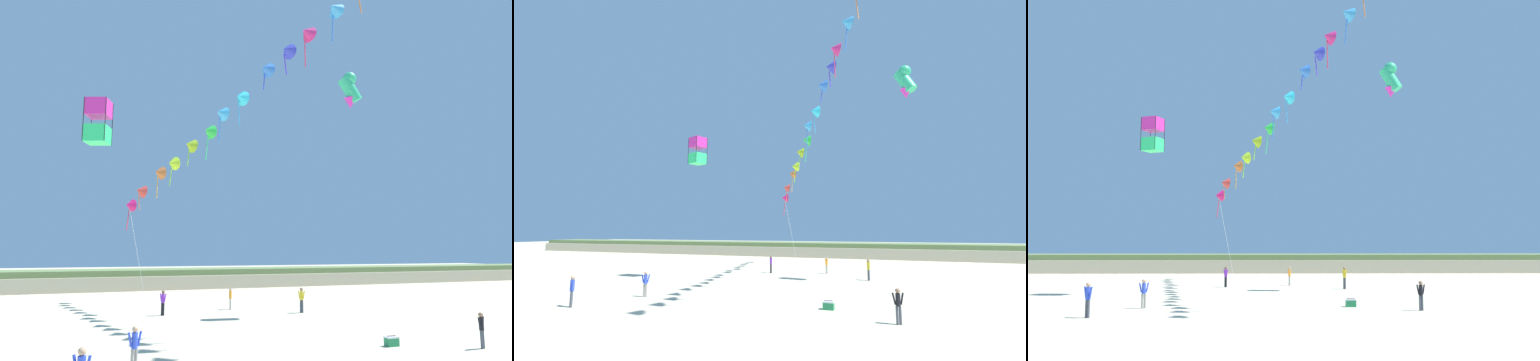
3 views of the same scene
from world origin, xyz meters
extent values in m
plane|color=beige|center=(0.00, 0.00, 0.00)|extent=(240.00, 240.00, 0.00)
cube|color=beige|center=(0.00, 44.19, 0.76)|extent=(120.00, 8.32, 1.52)
cube|color=#6B844C|center=(0.00, 44.19, 1.73)|extent=(120.00, 7.07, 0.87)
cylinder|color=#474C56|center=(8.93, 5.05, 0.39)|extent=(0.11, 0.11, 0.78)
cylinder|color=#474C56|center=(8.80, 5.00, 0.39)|extent=(0.11, 0.11, 0.78)
cylinder|color=black|center=(8.86, 5.03, 1.06)|extent=(0.21, 0.21, 0.55)
cylinder|color=black|center=(9.03, 5.09, 1.10)|extent=(0.20, 0.14, 0.53)
cylinder|color=black|center=(8.70, 4.97, 1.10)|extent=(0.20, 0.14, 0.53)
sphere|color=#9E7051|center=(8.86, 5.03, 1.45)|extent=(0.21, 0.21, 0.21)
cylinder|color=black|center=(-2.74, 20.42, 0.41)|extent=(0.12, 0.12, 0.82)
cylinder|color=black|center=(-2.83, 20.53, 0.41)|extent=(0.12, 0.12, 0.82)
cylinder|color=purple|center=(-2.79, 20.47, 1.11)|extent=(0.22, 0.22, 0.58)
cylinder|color=purple|center=(-2.67, 20.33, 1.16)|extent=(0.19, 0.20, 0.55)
cylinder|color=purple|center=(-2.91, 20.62, 1.16)|extent=(0.19, 0.20, 0.55)
sphere|color=brown|center=(-2.79, 20.47, 1.52)|extent=(0.22, 0.22, 0.22)
cylinder|color=#474C56|center=(-7.70, 2.55, 0.42)|extent=(0.12, 0.12, 0.84)
cylinder|color=#474C56|center=(-7.82, 2.64, 0.42)|extent=(0.12, 0.12, 0.84)
cylinder|color=blue|center=(-7.76, 2.59, 1.14)|extent=(0.22, 0.22, 0.60)
cylinder|color=blue|center=(-7.60, 2.49, 1.19)|extent=(0.21, 0.18, 0.57)
cylinder|color=blue|center=(-7.92, 2.70, 1.19)|extent=(0.21, 0.18, 0.57)
sphere|color=tan|center=(-7.76, 2.59, 1.56)|extent=(0.23, 0.23, 0.23)
cylinder|color=gray|center=(-6.06, 6.30, 0.40)|extent=(0.12, 0.12, 0.79)
cylinder|color=gray|center=(-5.93, 6.35, 0.40)|extent=(0.12, 0.12, 0.79)
cylinder|color=blue|center=(-5.99, 6.33, 1.07)|extent=(0.21, 0.21, 0.56)
cylinder|color=blue|center=(-6.17, 6.27, 1.12)|extent=(0.20, 0.14, 0.53)
cylinder|color=blue|center=(-5.82, 6.39, 1.12)|extent=(0.20, 0.14, 0.53)
sphere|color=tan|center=(-5.99, 6.33, 1.47)|extent=(0.21, 0.21, 0.21)
cylinder|color=#474C56|center=(6.54, 18.61, 0.43)|extent=(0.13, 0.13, 0.86)
cylinder|color=#474C56|center=(6.61, 18.47, 0.43)|extent=(0.13, 0.13, 0.86)
cylinder|color=yellow|center=(6.57, 18.54, 1.17)|extent=(0.23, 0.23, 0.61)
cylinder|color=yellow|center=(6.48, 18.71, 1.22)|extent=(0.17, 0.22, 0.58)
cylinder|color=yellow|center=(6.66, 18.36, 1.22)|extent=(0.17, 0.22, 0.58)
sphere|color=#9E7051|center=(6.57, 18.54, 1.60)|extent=(0.23, 0.23, 0.23)
cylinder|color=gray|center=(2.38, 21.90, 0.39)|extent=(0.11, 0.11, 0.78)
cylinder|color=gray|center=(2.42, 22.03, 0.39)|extent=(0.11, 0.11, 0.78)
cylinder|color=orange|center=(2.40, 21.97, 1.05)|extent=(0.20, 0.20, 0.55)
cylinder|color=orange|center=(2.35, 21.80, 1.09)|extent=(0.13, 0.20, 0.52)
cylinder|color=orange|center=(2.45, 22.14, 1.09)|extent=(0.13, 0.20, 0.52)
sphere|color=tan|center=(2.40, 21.97, 1.44)|extent=(0.21, 0.21, 0.21)
cone|color=#DD1B6E|center=(-4.43, 30.16, 8.26)|extent=(1.18, 1.31, 1.10)
cylinder|color=#E53959|center=(-4.51, 30.28, 7.04)|extent=(0.26, 0.19, 2.00)
cone|color=#E44238|center=(-3.70, 28.64, 9.37)|extent=(1.24, 1.36, 1.20)
cylinder|color=orange|center=(-3.77, 28.77, 8.45)|extent=(0.17, 0.09, 1.40)
cone|color=#C3672F|center=(-2.43, 26.93, 10.77)|extent=(1.19, 1.32, 1.11)
cylinder|color=gold|center=(-2.51, 27.06, 9.58)|extent=(0.12, 0.26, 1.95)
cone|color=#B7EA29|center=(-1.61, 25.22, 11.31)|extent=(1.25, 1.33, 1.13)
cylinder|color=#8EE539|center=(-1.69, 25.35, 10.28)|extent=(0.22, 0.23, 1.63)
cone|color=#9CC720|center=(-0.55, 23.55, 12.54)|extent=(1.27, 1.37, 1.19)
cylinder|color=#8FE539|center=(-0.63, 23.68, 11.58)|extent=(0.26, 0.25, 1.48)
cone|color=green|center=(0.57, 22.04, 13.40)|extent=(1.22, 1.33, 1.14)
cylinder|color=#39E579|center=(0.49, 22.17, 12.16)|extent=(0.30, 0.12, 2.05)
cone|color=#3EAFF1|center=(1.08, 20.42, 14.42)|extent=(1.18, 1.33, 1.17)
cylinder|color=#397CE5|center=(1.01, 20.55, 13.21)|extent=(0.13, 0.19, 1.99)
cone|color=#2FD4F0|center=(2.16, 19.08, 15.34)|extent=(1.23, 1.31, 1.11)
cylinder|color=#39A3E5|center=(2.09, 19.21, 14.17)|extent=(0.21, 0.23, 1.90)
cone|color=blue|center=(3.33, 17.00, 16.89)|extent=(1.24, 1.35, 1.16)
cylinder|color=blue|center=(3.25, 17.13, 16.00)|extent=(0.22, 0.21, 1.33)
cone|color=#333BC4|center=(4.35, 15.63, 17.82)|extent=(1.15, 1.31, 1.11)
cylinder|color=#5939E5|center=(4.27, 15.75, 16.83)|extent=(0.20, 0.24, 1.54)
cone|color=#DB2878|center=(5.04, 13.99, 18.46)|extent=(1.27, 1.37, 1.21)
cylinder|color=#E5395D|center=(4.96, 14.12, 17.18)|extent=(0.11, 0.10, 2.13)
cone|color=#3CA3E8|center=(6.19, 12.38, 19.52)|extent=(1.33, 1.40, 1.23)
cylinder|color=#3977E5|center=(6.12, 12.51, 18.29)|extent=(0.24, 0.16, 2.03)
cylinder|color=orange|center=(7.13, 10.98, 19.63)|extent=(0.24, 0.27, 1.97)
cylinder|color=silver|center=(-3.66, 30.05, 4.28)|extent=(1.75, 0.27, 8.56)
cube|color=#30ED7A|center=(-7.57, 14.30, 10.49)|extent=(1.52, 1.52, 0.94)
cube|color=#E52DA2|center=(-7.57, 14.30, 11.96)|extent=(1.52, 1.52, 0.94)
cylinder|color=black|center=(-7.91, 15.06, 11.23)|extent=(0.04, 0.04, 2.41)
cylinder|color=black|center=(-8.33, 13.95, 11.23)|extent=(0.04, 0.04, 2.41)
cylinder|color=black|center=(-7.22, 13.54, 11.23)|extent=(0.04, 0.04, 2.41)
cylinder|color=black|center=(-6.81, 14.64, 11.23)|extent=(0.04, 0.04, 2.41)
cylinder|color=#30C381|center=(10.22, 17.21, 16.28)|extent=(1.98, 1.43, 2.15)
sphere|color=#30C381|center=(10.22, 17.21, 17.14)|extent=(1.01, 1.01, 1.01)
cone|color=#E52DB4|center=(10.22, 17.21, 15.22)|extent=(1.08, 1.08, 0.77)
sphere|color=black|center=(10.22, 17.21, 17.43)|extent=(0.21, 0.21, 0.21)
cube|color=#23844C|center=(5.41, 6.87, 0.18)|extent=(0.56, 0.40, 0.36)
cube|color=silver|center=(5.41, 6.87, 0.39)|extent=(0.58, 0.41, 0.06)
cylinder|color=black|center=(5.41, 6.87, 0.45)|extent=(0.45, 0.03, 0.03)
camera|label=1|loc=(-7.81, -11.19, 4.25)|focal=32.00mm
camera|label=2|loc=(8.98, -11.71, 4.09)|focal=24.00mm
camera|label=3|loc=(1.13, -23.83, 3.53)|focal=38.00mm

